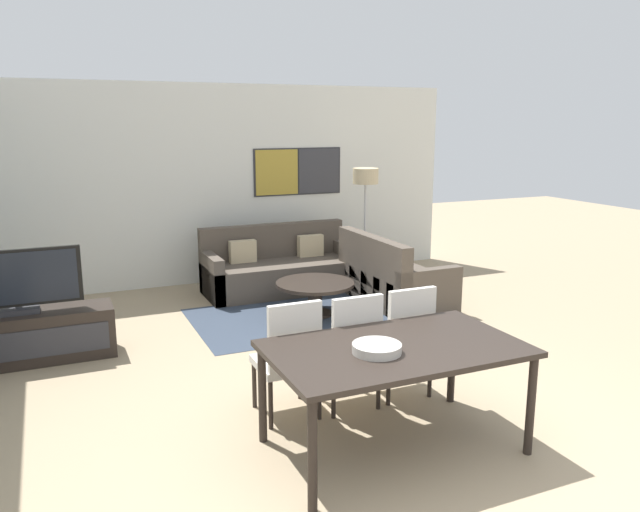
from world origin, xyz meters
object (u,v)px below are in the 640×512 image
object	(u,v)px
sofa_side	(390,281)
dining_chair_right	(404,337)
floor_lamp	(365,184)
dining_chair_centre	(350,346)
fruit_bowl	(377,348)
television	(16,282)
coffee_table	(315,290)
dining_chair_left	(290,354)
sofa_main	(279,270)
dining_table	(395,355)
tv_console	(22,338)

from	to	relation	value
sofa_side	dining_chair_right	bearing A→B (deg)	152.05
sofa_side	floor_lamp	world-z (taller)	floor_lamp
dining_chair_centre	fruit_bowl	bearing A→B (deg)	-103.56
television	floor_lamp	size ratio (longest dim) A/B	0.71
coffee_table	dining_chair_centre	bearing A→B (deg)	-106.83
sofa_side	dining_chair_centre	size ratio (longest dim) A/B	1.70
sofa_side	dining_chair_left	size ratio (longest dim) A/B	1.70
sofa_main	floor_lamp	world-z (taller)	floor_lamp
dining_table	floor_lamp	xyz separation A→B (m)	(2.05, 4.34, 0.71)
dining_chair_right	fruit_bowl	distance (m)	1.08
dining_table	floor_lamp	distance (m)	4.85
coffee_table	dining_table	xyz separation A→B (m)	(-0.73, -3.09, 0.39)
tv_console	sofa_main	bearing A→B (deg)	25.13
television	dining_chair_left	xyz separation A→B (m)	(1.94, -2.11, -0.28)
sofa_main	floor_lamp	size ratio (longest dim) A/B	1.27
dining_table	dining_chair_centre	size ratio (longest dim) A/B	1.82
fruit_bowl	dining_chair_left	bearing A→B (deg)	112.59
dining_table	dining_chair_centre	bearing A→B (deg)	90.00
sofa_main	fruit_bowl	bearing A→B (deg)	-101.68
floor_lamp	tv_console	bearing A→B (deg)	-161.52
dining_chair_right	television	bearing A→B (deg)	144.39
tv_console	dining_chair_left	bearing A→B (deg)	-47.37
sofa_main	floor_lamp	xyz separation A→B (m)	(1.32, 0.01, 1.12)
dining_table	television	bearing A→B (deg)	130.86
fruit_bowl	floor_lamp	world-z (taller)	floor_lamp
sofa_side	coffee_table	distance (m)	1.09
coffee_table	fruit_bowl	bearing A→B (deg)	-106.06
dining_chair_left	fruit_bowl	bearing A→B (deg)	-67.41
dining_table	dining_chair_centre	world-z (taller)	dining_chair_centre
dining_chair_centre	dining_chair_left	bearing A→B (deg)	176.33
tv_console	coffee_table	size ratio (longest dim) A/B	1.79
dining_chair_right	coffee_table	bearing A→B (deg)	84.76
dining_chair_left	dining_chair_right	xyz separation A→B (m)	(1.02, -0.01, 0.00)
tv_console	dining_chair_left	distance (m)	2.88
sofa_side	floor_lamp	bearing A→B (deg)	-11.40
dining_chair_left	dining_chair_right	size ratio (longest dim) A/B	1.00
sofa_main	dining_table	distance (m)	4.40
floor_lamp	dining_chair_left	bearing A→B (deg)	-125.26
fruit_bowl	floor_lamp	xyz separation A→B (m)	(2.23, 4.40, 0.60)
tv_console	sofa_main	size ratio (longest dim) A/B	0.81
coffee_table	floor_lamp	size ratio (longest dim) A/B	0.58
dining_table	sofa_main	bearing A→B (deg)	80.48
television	fruit_bowl	bearing A→B (deg)	-51.92
sofa_main	dining_chair_left	world-z (taller)	dining_chair_left
coffee_table	dining_table	distance (m)	3.20
television	tv_console	bearing A→B (deg)	-90.00
television	dining_chair_centre	xyz separation A→B (m)	(2.45, -2.14, -0.28)
tv_console	fruit_bowl	size ratio (longest dim) A/B	5.03
floor_lamp	sofa_main	bearing A→B (deg)	-179.43
floor_lamp	dining_table	bearing A→B (deg)	-115.27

